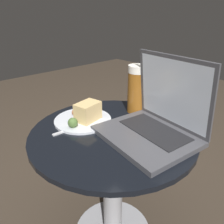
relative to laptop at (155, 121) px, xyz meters
name	(u,v)px	position (x,y,z in m)	size (l,w,h in m)	color
table	(113,167)	(-0.12, -0.09, -0.23)	(0.61, 0.61, 0.55)	#9E9EA3
laptop	(155,121)	(0.00, 0.00, 0.00)	(0.36, 0.31, 0.28)	#47474C
beer_glass	(136,89)	(-0.18, 0.11, 0.05)	(0.08, 0.08, 0.20)	brown
snack_plate	(85,115)	(-0.26, -0.11, -0.03)	(0.23, 0.23, 0.08)	silver
fork	(77,127)	(-0.23, -0.17, -0.05)	(0.04, 0.17, 0.00)	silver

